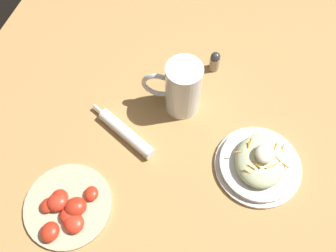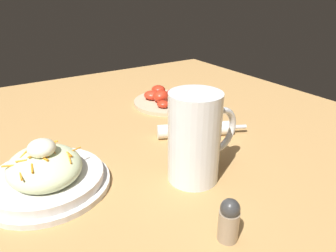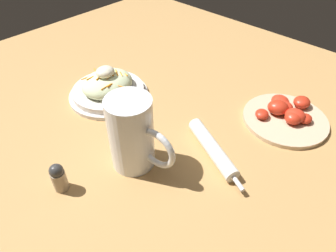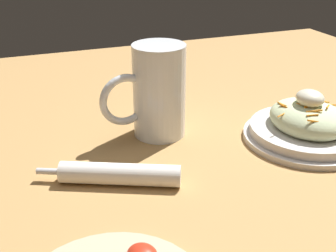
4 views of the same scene
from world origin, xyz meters
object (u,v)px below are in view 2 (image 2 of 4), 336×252
(salad_plate, at_px, (46,173))
(napkin_roll, at_px, (196,130))
(beer_mug, at_px, (195,142))
(tomato_plate, at_px, (167,99))
(salt_shaker, at_px, (229,220))

(salad_plate, xyz_separation_m, napkin_roll, (0.02, -0.35, -0.01))
(napkin_roll, bearing_deg, salad_plate, 93.30)
(beer_mug, distance_m, tomato_plate, 0.41)
(salad_plate, distance_m, tomato_plate, 0.48)
(salad_plate, xyz_separation_m, tomato_plate, (0.25, -0.41, -0.01))
(salt_shaker, bearing_deg, tomato_plate, -23.85)
(salad_plate, relative_size, napkin_roll, 1.07)
(salad_plate, height_order, napkin_roll, salad_plate)
(beer_mug, height_order, tomato_plate, beer_mug)
(tomato_plate, bearing_deg, salt_shaker, 156.15)
(napkin_roll, height_order, tomato_plate, tomato_plate)
(tomato_plate, height_order, salt_shaker, salt_shaker)
(napkin_roll, bearing_deg, tomato_plate, -15.37)
(beer_mug, bearing_deg, napkin_roll, -38.87)
(beer_mug, bearing_deg, tomato_plate, -25.37)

